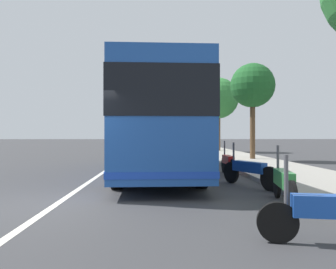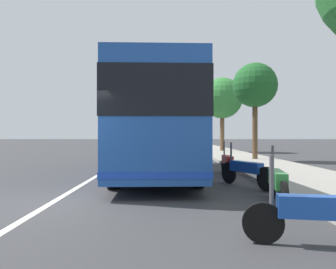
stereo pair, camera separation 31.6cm
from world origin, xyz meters
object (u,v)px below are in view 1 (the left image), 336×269
at_px(motorcycle_mid_row, 249,170).
at_px(roadside_tree_far_block, 218,99).
at_px(car_oncoming, 159,141).
at_px(coach_bus, 157,121).
at_px(roadside_tree_mid_block, 253,86).
at_px(motorcycle_by_tree, 335,213).
at_px(motorcycle_angled, 284,183).
at_px(motorcycle_nearest_curb, 228,162).
at_px(car_behind_bus, 127,140).

relative_size(motorcycle_mid_row, roadside_tree_far_block, 0.33).
bearing_deg(car_oncoming, motorcycle_mid_row, -175.98).
xyz_separation_m(coach_bus, roadside_tree_mid_block, (6.23, -5.51, 2.27)).
distance_m(motorcycle_mid_row, car_oncoming, 38.09).
distance_m(roadside_tree_mid_block, roadside_tree_far_block, 9.91).
xyz_separation_m(coach_bus, roadside_tree_far_block, (16.12, -5.31, 2.64)).
height_order(motorcycle_by_tree, car_oncoming, car_oncoming).
xyz_separation_m(motorcycle_mid_row, roadside_tree_far_block, (19.28, -2.60, 4.21)).
height_order(coach_bus, motorcycle_angled, coach_bus).
relative_size(motorcycle_angled, roadside_tree_mid_block, 0.39).
xyz_separation_m(coach_bus, car_oncoming, (34.84, -0.16, -1.37)).
distance_m(motorcycle_angled, roadside_tree_far_block, 22.31).
bearing_deg(roadside_tree_far_block, motorcycle_by_tree, 173.38).
bearing_deg(motorcycle_by_tree, motorcycle_nearest_curb, -80.99).
distance_m(motorcycle_by_tree, roadside_tree_far_block, 24.97).
distance_m(coach_bus, roadside_tree_mid_block, 8.62).
bearing_deg(motorcycle_mid_row, motorcycle_angled, 156.45).
height_order(coach_bus, car_behind_bus, coach_bus).
relative_size(roadside_tree_mid_block, roadside_tree_far_block, 0.87).
xyz_separation_m(motorcycle_by_tree, car_behind_bus, (49.12, 7.49, 0.24)).
xyz_separation_m(car_oncoming, roadside_tree_far_block, (-18.72, -5.15, 4.01)).
xyz_separation_m(motorcycle_nearest_curb, car_oncoming, (35.09, 2.55, 0.22)).
relative_size(motorcycle_mid_row, roadside_tree_mid_block, 0.38).
height_order(coach_bus, motorcycle_mid_row, coach_bus).
bearing_deg(coach_bus, motorcycle_nearest_curb, -96.99).
bearing_deg(motorcycle_mid_row, car_oncoming, -21.74).
height_order(motorcycle_angled, motorcycle_mid_row, motorcycle_mid_row).
height_order(motorcycle_mid_row, roadside_tree_far_block, roadside_tree_far_block).
bearing_deg(roadside_tree_far_block, car_oncoming, 15.38).
xyz_separation_m(coach_bus, motorcycle_by_tree, (-8.32, -2.47, -1.61)).
relative_size(motorcycle_by_tree, car_oncoming, 0.49).
relative_size(coach_bus, motorcycle_angled, 4.89).
bearing_deg(car_oncoming, motorcycle_angled, -176.09).
height_order(roadside_tree_mid_block, roadside_tree_far_block, roadside_tree_far_block).
bearing_deg(car_behind_bus, car_oncoming, 36.95).
bearing_deg(car_behind_bus, roadside_tree_mid_block, 12.90).
bearing_deg(roadside_tree_far_block, motorcycle_mid_row, 172.32).
distance_m(coach_bus, motorcycle_angled, 6.49).
bearing_deg(motorcycle_mid_row, motorcycle_by_tree, 151.81).
bearing_deg(roadside_tree_far_block, roadside_tree_mid_block, -178.84).
bearing_deg(motorcycle_by_tree, motorcycle_mid_row, -81.88).
height_order(car_behind_bus, roadside_tree_far_block, roadside_tree_far_block).
bearing_deg(motorcycle_angled, coach_bus, 36.17).
distance_m(coach_bus, car_behind_bus, 41.13).
bearing_deg(car_behind_bus, motorcycle_by_tree, 4.63).
distance_m(motorcycle_nearest_curb, car_behind_bus, 41.78).
bearing_deg(coach_bus, car_oncoming, -1.92).
bearing_deg(coach_bus, car_behind_bus, 5.35).
bearing_deg(motorcycle_nearest_curb, roadside_tree_mid_block, -24.13).
height_order(coach_bus, car_oncoming, coach_bus).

